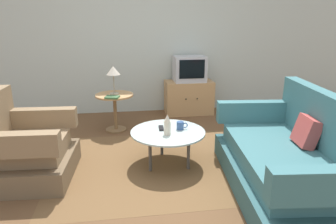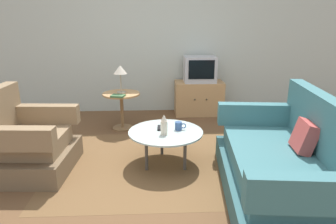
{
  "view_description": "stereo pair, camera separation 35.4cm",
  "coord_description": "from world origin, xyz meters",
  "px_view_note": "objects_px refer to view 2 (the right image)",
  "views": [
    {
      "loc": [
        -0.34,
        -3.04,
        1.64
      ],
      "look_at": [
        0.19,
        0.44,
        0.55
      ],
      "focal_mm": 33.08,
      "sensor_mm": 36.0,
      "label": 1
    },
    {
      "loc": [
        0.02,
        -3.08,
        1.64
      ],
      "look_at": [
        0.19,
        0.44,
        0.55
      ],
      "focal_mm": 33.08,
      "sensor_mm": 36.0,
      "label": 2
    }
  ],
  "objects_px": {
    "mug": "(179,126)",
    "television": "(200,69)",
    "coffee_table": "(165,134)",
    "side_table": "(122,103)",
    "couch": "(284,167)",
    "tv_stand": "(199,98)",
    "book": "(118,96)",
    "table_lamp": "(120,71)",
    "vase": "(164,125)",
    "tv_remote_dark": "(160,128)",
    "armchair": "(26,144)"
  },
  "relations": [
    {
      "from": "mug",
      "to": "television",
      "type": "bearing_deg",
      "value": 74.82
    },
    {
      "from": "coffee_table",
      "to": "television",
      "type": "bearing_deg",
      "value": 70.86
    },
    {
      "from": "coffee_table",
      "to": "side_table",
      "type": "xyz_separation_m",
      "value": [
        -0.61,
        1.21,
        0.03
      ]
    },
    {
      "from": "coffee_table",
      "to": "television",
      "type": "relative_size",
      "value": 1.6
    },
    {
      "from": "couch",
      "to": "television",
      "type": "xyz_separation_m",
      "value": [
        -0.42,
        2.61,
        0.48
      ]
    },
    {
      "from": "tv_stand",
      "to": "television",
      "type": "distance_m",
      "value": 0.5
    },
    {
      "from": "couch",
      "to": "book",
      "type": "height_order",
      "value": "couch"
    },
    {
      "from": "table_lamp",
      "to": "vase",
      "type": "distance_m",
      "value": 1.48
    },
    {
      "from": "vase",
      "to": "tv_remote_dark",
      "type": "xyz_separation_m",
      "value": [
        -0.04,
        0.19,
        -0.1
      ]
    },
    {
      "from": "armchair",
      "to": "tv_remote_dark",
      "type": "bearing_deg",
      "value": 99.84
    },
    {
      "from": "couch",
      "to": "coffee_table",
      "type": "relative_size",
      "value": 2.28
    },
    {
      "from": "armchair",
      "to": "tv_remote_dark",
      "type": "distance_m",
      "value": 1.48
    },
    {
      "from": "television",
      "to": "vase",
      "type": "distance_m",
      "value": 2.12
    },
    {
      "from": "couch",
      "to": "mug",
      "type": "height_order",
      "value": "couch"
    },
    {
      "from": "tv_remote_dark",
      "to": "mug",
      "type": "bearing_deg",
      "value": -99.71
    },
    {
      "from": "television",
      "to": "book",
      "type": "bearing_deg",
      "value": -145.4
    },
    {
      "from": "tv_remote_dark",
      "to": "book",
      "type": "relative_size",
      "value": 0.7
    },
    {
      "from": "vase",
      "to": "coffee_table",
      "type": "bearing_deg",
      "value": 78.74
    },
    {
      "from": "table_lamp",
      "to": "book",
      "type": "xyz_separation_m",
      "value": [
        -0.03,
        -0.21,
        -0.31
      ]
    },
    {
      "from": "side_table",
      "to": "mug",
      "type": "relative_size",
      "value": 4.3
    },
    {
      "from": "side_table",
      "to": "vase",
      "type": "xyz_separation_m",
      "value": [
        0.59,
        -1.31,
        0.11
      ]
    },
    {
      "from": "couch",
      "to": "side_table",
      "type": "relative_size",
      "value": 3.46
    },
    {
      "from": "tv_remote_dark",
      "to": "vase",
      "type": "bearing_deg",
      "value": -164.48
    },
    {
      "from": "armchair",
      "to": "couch",
      "type": "bearing_deg",
      "value": 79.49
    },
    {
      "from": "coffee_table",
      "to": "vase",
      "type": "xyz_separation_m",
      "value": [
        -0.02,
        -0.1,
        0.14
      ]
    },
    {
      "from": "couch",
      "to": "mug",
      "type": "bearing_deg",
      "value": 56.42
    },
    {
      "from": "coffee_table",
      "to": "television",
      "type": "distance_m",
      "value": 2.04
    },
    {
      "from": "couch",
      "to": "coffee_table",
      "type": "distance_m",
      "value": 1.3
    },
    {
      "from": "armchair",
      "to": "couch",
      "type": "distance_m",
      "value": 2.68
    },
    {
      "from": "coffee_table",
      "to": "tv_remote_dark",
      "type": "bearing_deg",
      "value": 125.75
    },
    {
      "from": "television",
      "to": "table_lamp",
      "type": "xyz_separation_m",
      "value": [
        -1.26,
        -0.68,
        0.09
      ]
    },
    {
      "from": "side_table",
      "to": "book",
      "type": "height_order",
      "value": "book"
    },
    {
      "from": "table_lamp",
      "to": "book",
      "type": "relative_size",
      "value": 1.89
    },
    {
      "from": "coffee_table",
      "to": "mug",
      "type": "distance_m",
      "value": 0.18
    },
    {
      "from": "vase",
      "to": "tv_remote_dark",
      "type": "height_order",
      "value": "vase"
    },
    {
      "from": "tv_stand",
      "to": "table_lamp",
      "type": "height_order",
      "value": "table_lamp"
    },
    {
      "from": "mug",
      "to": "vase",
      "type": "bearing_deg",
      "value": -140.77
    },
    {
      "from": "tv_stand",
      "to": "television",
      "type": "xyz_separation_m",
      "value": [
        -0.0,
        -0.01,
        0.5
      ]
    },
    {
      "from": "coffee_table",
      "to": "mug",
      "type": "bearing_deg",
      "value": 14.53
    },
    {
      "from": "table_lamp",
      "to": "vase",
      "type": "bearing_deg",
      "value": -65.96
    },
    {
      "from": "table_lamp",
      "to": "tv_stand",
      "type": "bearing_deg",
      "value": 28.71
    },
    {
      "from": "table_lamp",
      "to": "mug",
      "type": "xyz_separation_m",
      "value": [
        0.76,
        -1.17,
        -0.43
      ]
    },
    {
      "from": "tv_stand",
      "to": "table_lamp",
      "type": "bearing_deg",
      "value": -151.29
    },
    {
      "from": "armchair",
      "to": "tv_stand",
      "type": "distance_m",
      "value": 2.94
    },
    {
      "from": "vase",
      "to": "mug",
      "type": "distance_m",
      "value": 0.23
    },
    {
      "from": "television",
      "to": "vase",
      "type": "xyz_separation_m",
      "value": [
        -0.67,
        -1.99,
        -0.27
      ]
    },
    {
      "from": "couch",
      "to": "side_table",
      "type": "bearing_deg",
      "value": 47.03
    },
    {
      "from": "mug",
      "to": "tv_remote_dark",
      "type": "bearing_deg",
      "value": 167.5
    },
    {
      "from": "television",
      "to": "tv_remote_dark",
      "type": "xyz_separation_m",
      "value": [
        -0.72,
        -1.8,
        -0.38
      ]
    },
    {
      "from": "vase",
      "to": "table_lamp",
      "type": "bearing_deg",
      "value": 114.04
    }
  ]
}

